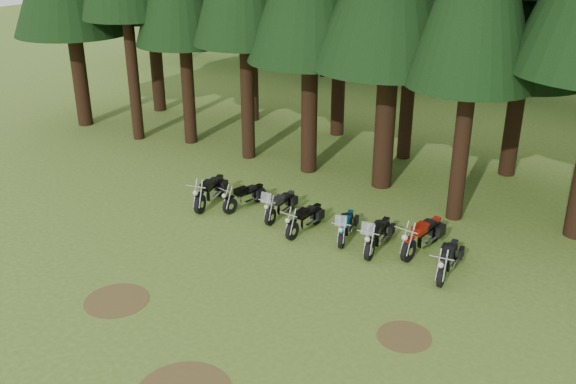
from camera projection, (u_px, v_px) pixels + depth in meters
name	position (u px, v px, depth m)	size (l,w,h in m)	color
ground	(246.00, 297.00, 18.00)	(120.00, 120.00, 0.00)	#43621F
decid_2	(327.00, 0.00, 40.50)	(6.72, 6.53, 8.40)	black
decid_3	(415.00, 13.00, 38.27)	(6.12, 5.95, 7.65)	black
decid_4	(528.00, 21.00, 36.33)	(5.93, 5.76, 7.41)	black
dirt_patch_0	(117.00, 300.00, 17.83)	(1.80, 1.80, 0.01)	#4C3D1E
dirt_patch_1	(404.00, 337.00, 16.29)	(1.40, 1.40, 0.01)	#4C3D1E
motorcycle_0	(210.00, 192.00, 23.60)	(0.62, 2.35, 0.96)	black
motorcycle_1	(245.00, 197.00, 23.34)	(0.60, 2.01, 0.83)	black
motorcycle_2	(280.00, 206.00, 22.59)	(0.39, 2.08, 1.31)	black
motorcycle_3	(305.00, 220.00, 21.57)	(0.36, 2.09, 0.85)	black
motorcycle_4	(346.00, 227.00, 21.10)	(0.74, 1.99, 1.26)	black
motorcycle_5	(378.00, 236.00, 20.39)	(0.49, 2.24, 1.41)	black
motorcycle_6	(422.00, 237.00, 20.28)	(0.53, 2.44, 1.00)	black
motorcycle_7	(448.00, 261.00, 18.99)	(0.37, 2.16, 0.88)	black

